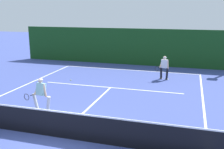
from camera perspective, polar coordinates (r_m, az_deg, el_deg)
name	(u,v)px	position (r m, az deg, el deg)	size (l,w,h in m)	color
ground_plane	(57,137)	(9.79, -11.76, -13.15)	(80.00, 80.00, 0.00)	#3C4B94
court_line_baseline_far	(129,70)	(19.91, 3.80, 1.00)	(10.18, 0.10, 0.01)	white
court_line_service	(111,87)	(15.35, -0.31, -2.83)	(8.30, 0.10, 0.01)	white
court_line_centre	(90,106)	(12.44, -4.74, -6.91)	(0.10, 6.40, 0.01)	white
tennis_net	(57,124)	(9.57, -11.91, -10.40)	(11.15, 0.09, 1.05)	#1E4723
player_near	(41,94)	(11.95, -15.15, -4.02)	(1.05, 0.84, 1.53)	silver
player_far	(164,67)	(17.29, 11.24, 1.64)	(0.88, 0.86, 1.54)	black
tennis_ball	(71,80)	(17.03, -8.92, -1.22)	(0.07, 0.07, 0.07)	#D1E033
back_fence_windscreen	(135,47)	(21.61, 5.09, 5.98)	(19.83, 0.12, 2.97)	#154118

